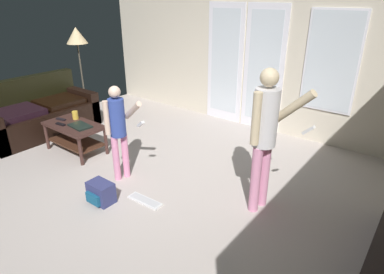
% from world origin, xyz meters
% --- Properties ---
extents(ground_plane, '(6.37, 5.37, 0.02)m').
position_xyz_m(ground_plane, '(0.00, 0.00, -0.01)').
color(ground_plane, '#BDB1AA').
extents(wall_back_with_doors, '(6.37, 0.09, 2.83)m').
position_xyz_m(wall_back_with_doors, '(0.03, 2.65, 1.37)').
color(wall_back_with_doors, beige).
rests_on(wall_back_with_doors, ground_plane).
extents(leather_couch, '(0.90, 1.81, 0.91)m').
position_xyz_m(leather_couch, '(-2.60, 0.12, 0.31)').
color(leather_couch, black).
rests_on(leather_couch, ground_plane).
extents(coffee_table, '(0.94, 0.51, 0.44)m').
position_xyz_m(coffee_table, '(-1.45, 0.06, 0.32)').
color(coffee_table, '#3E2521').
rests_on(coffee_table, ground_plane).
extents(person_adult, '(0.59, 0.42, 1.57)m').
position_xyz_m(person_adult, '(1.40, 0.45, 0.94)').
color(person_adult, pink).
rests_on(person_adult, ground_plane).
extents(person_child, '(0.52, 0.33, 1.23)m').
position_xyz_m(person_child, '(-0.29, -0.05, 0.74)').
color(person_child, pink).
rests_on(person_child, ground_plane).
extents(floor_lamp, '(0.39, 0.39, 1.64)m').
position_xyz_m(floor_lamp, '(-2.90, 1.27, 1.43)').
color(floor_lamp, '#392A2F').
rests_on(floor_lamp, ground_plane).
extents(backpack, '(0.30, 0.24, 0.25)m').
position_xyz_m(backpack, '(-0.08, -0.56, 0.12)').
color(backpack, navy).
rests_on(backpack, ground_plane).
extents(loose_keyboard, '(0.44, 0.15, 0.02)m').
position_xyz_m(loose_keyboard, '(0.32, -0.26, 0.01)').
color(loose_keyboard, white).
rests_on(loose_keyboard, ground_plane).
extents(laptop_closed, '(0.37, 0.25, 0.02)m').
position_xyz_m(laptop_closed, '(-1.28, 0.06, 0.45)').
color(laptop_closed, black).
rests_on(laptop_closed, coffee_table).
extents(cup_near_edge, '(0.09, 0.09, 0.12)m').
position_xyz_m(cup_near_edge, '(-1.61, 0.20, 0.50)').
color(cup_near_edge, gold).
rests_on(cup_near_edge, coffee_table).
extents(tv_remote_black, '(0.17, 0.07, 0.02)m').
position_xyz_m(tv_remote_black, '(-1.57, -0.08, 0.45)').
color(tv_remote_black, black).
rests_on(tv_remote_black, coffee_table).
extents(dvd_remote_slim, '(0.18, 0.08, 0.02)m').
position_xyz_m(dvd_remote_slim, '(-1.75, 0.04, 0.45)').
color(dvd_remote_slim, black).
rests_on(dvd_remote_slim, coffee_table).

